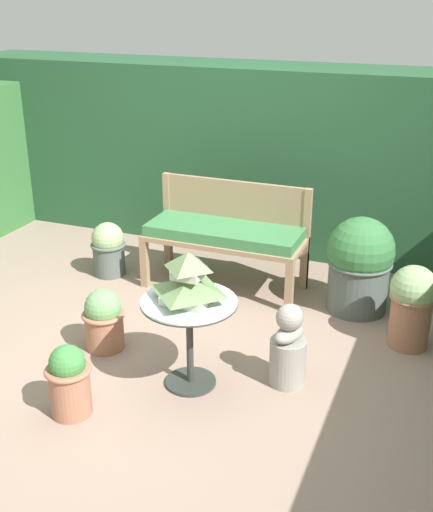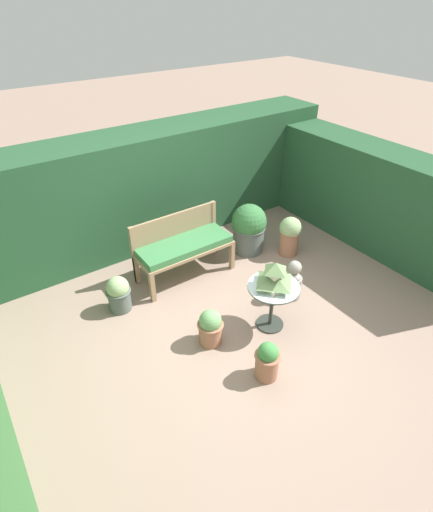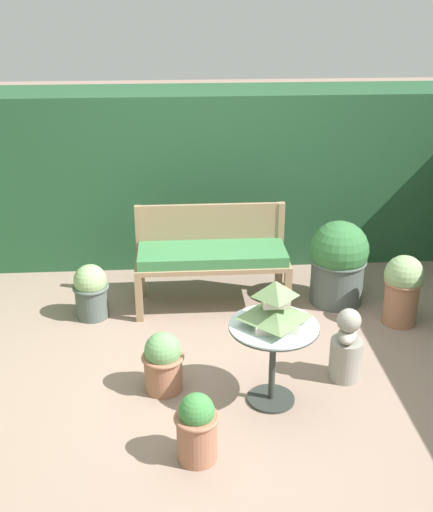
% 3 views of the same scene
% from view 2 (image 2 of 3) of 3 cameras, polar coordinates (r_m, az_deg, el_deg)
% --- Properties ---
extents(ground, '(30.00, 30.00, 0.00)m').
position_cam_2_polar(ground, '(4.88, 2.58, -9.52)').
color(ground, gray).
extents(foliage_hedge_back, '(6.40, 0.82, 1.69)m').
position_cam_2_polar(foliage_hedge_back, '(6.12, -10.88, 9.34)').
color(foliage_hedge_back, '#234C2D').
rests_on(foliage_hedge_back, ground).
extents(foliage_hedge_right, '(0.70, 3.57, 1.47)m').
position_cam_2_polar(foliage_hedge_right, '(6.40, 22.70, 7.25)').
color(foliage_hedge_right, '#234C2D').
rests_on(foliage_hedge_right, ground).
extents(garden_bench, '(1.31, 0.52, 0.54)m').
position_cam_2_polar(garden_bench, '(5.35, -4.57, 1.20)').
color(garden_bench, '#937556').
rests_on(garden_bench, ground).
extents(bench_backrest, '(1.31, 0.06, 0.86)m').
position_cam_2_polar(bench_backrest, '(5.44, -5.95, 3.80)').
color(bench_backrest, '#937556').
rests_on(bench_backrest, ground).
extents(patio_table, '(0.60, 0.60, 0.59)m').
position_cam_2_polar(patio_table, '(4.60, 8.04, -5.53)').
color(patio_table, '#2D332D').
rests_on(patio_table, ground).
extents(pagoda_birdhouse, '(0.37, 0.37, 0.32)m').
position_cam_2_polar(pagoda_birdhouse, '(4.43, 8.32, -2.92)').
color(pagoda_birdhouse, beige).
rests_on(pagoda_birdhouse, patio_table).
extents(garden_bust, '(0.23, 0.27, 0.55)m').
position_cam_2_polar(garden_bust, '(5.18, 10.85, -3.62)').
color(garden_bust, gray).
rests_on(garden_bust, ground).
extents(potted_plant_path_edge, '(0.51, 0.51, 0.76)m').
position_cam_2_polar(potted_plant_path_edge, '(5.94, 4.63, 4.00)').
color(potted_plant_path_edge, '#4C5651').
rests_on(potted_plant_path_edge, ground).
extents(potted_plant_patio_mid, '(0.31, 0.31, 0.48)m').
position_cam_2_polar(potted_plant_patio_mid, '(5.05, -13.81, -5.21)').
color(potted_plant_patio_mid, '#4C5651').
rests_on(potted_plant_patio_mid, ground).
extents(potted_plant_hedge_corner, '(0.27, 0.27, 0.45)m').
position_cam_2_polar(potted_plant_hedge_corner, '(4.21, 7.27, -14.58)').
color(potted_plant_hedge_corner, '#9E664C').
rests_on(potted_plant_hedge_corner, ground).
extents(potted_plant_bench_left, '(0.30, 0.30, 0.44)m').
position_cam_2_polar(potted_plant_bench_left, '(4.51, -0.88, -10.11)').
color(potted_plant_bench_left, '#9E664C').
rests_on(potted_plant_bench_left, ground).
extents(potted_plant_table_near, '(0.32, 0.32, 0.60)m').
position_cam_2_polar(potted_plant_table_near, '(5.97, 10.42, 3.02)').
color(potted_plant_table_near, '#9E664C').
rests_on(potted_plant_table_near, ground).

